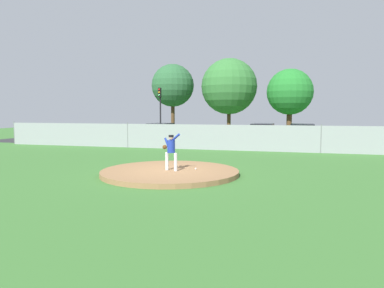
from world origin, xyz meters
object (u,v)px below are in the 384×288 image
baseball (196,169)px  parked_car_silver (161,133)px  parked_car_burgundy (262,135)px  traffic_light_near (160,104)px  parked_car_charcoal (302,135)px  traffic_cone_orange (211,144)px  pitcher_youth (171,149)px

baseball → parked_car_silver: parked_car_silver is taller
parked_car_burgundy → traffic_light_near: (-10.08, 3.93, 2.56)m
parked_car_charcoal → parked_car_silver: size_ratio=1.03×
traffic_cone_orange → parked_car_silver: bearing=148.1°
parked_car_burgundy → traffic_cone_orange: (-3.55, -2.88, -0.56)m
parked_car_charcoal → traffic_cone_orange: bearing=-153.9°
parked_car_burgundy → parked_car_charcoal: parked_car_burgundy is taller
traffic_cone_orange → traffic_light_near: 9.93m
parked_car_burgundy → parked_car_charcoal: 3.02m
parked_car_charcoal → traffic_light_near: 13.81m
baseball → traffic_cone_orange: 11.32m
pitcher_youth → parked_car_silver: size_ratio=0.35×
pitcher_youth → parked_car_silver: pitcher_youth is taller
pitcher_youth → baseball: 1.37m
parked_car_charcoal → baseball: bearing=-108.2°
parked_car_silver → traffic_light_near: bearing=111.1°
parked_car_burgundy → parked_car_silver: bearing=177.9°
pitcher_youth → baseball: pitcher_youth is taller
baseball → traffic_light_near: 20.07m
parked_car_burgundy → traffic_light_near: size_ratio=0.94×
pitcher_youth → traffic_cone_orange: bearing=94.3°
baseball → parked_car_charcoal: (4.74, 14.38, 0.58)m
parked_car_burgundy → parked_car_silver: 8.68m
baseball → traffic_cone_orange: traffic_cone_orange is taller
pitcher_youth → traffic_cone_orange: size_ratio=2.84×
parked_car_burgundy → traffic_cone_orange: size_ratio=8.44×
traffic_light_near → pitcher_youth: bearing=-68.1°
parked_car_charcoal → parked_car_silver: bearing=-179.9°
parked_car_burgundy → parked_car_charcoal: bearing=6.2°
baseball → parked_car_burgundy: 14.17m
parked_car_charcoal → parked_car_silver: (-11.68, -0.02, -0.02)m
parked_car_burgundy → traffic_cone_orange: parked_car_burgundy is taller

